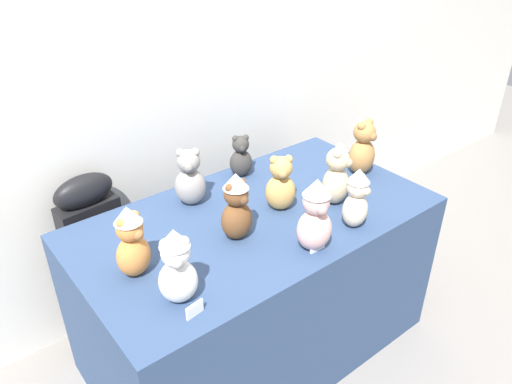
{
  "coord_description": "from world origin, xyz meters",
  "views": [
    {
      "loc": [
        -1.12,
        -1.17,
        1.98
      ],
      "look_at": [
        0.0,
        0.25,
        0.91
      ],
      "focal_mm": 34.76,
      "sensor_mm": 36.0,
      "label": 1
    }
  ],
  "objects_px": {
    "teddy_bear_chestnut": "(236,207)",
    "teddy_bear_ash": "(190,179)",
    "display_table": "(256,284)",
    "teddy_bear_caramel": "(363,149)",
    "teddy_bear_sand": "(336,177)",
    "teddy_bear_honey": "(281,185)",
    "instrument_case": "(97,258)",
    "teddy_bear_charcoal": "(241,157)",
    "teddy_bear_blush": "(315,216)",
    "teddy_bear_cream": "(356,198)",
    "teddy_bear_snow": "(177,267)",
    "teddy_bear_ginger": "(132,242)"
  },
  "relations": [
    {
      "from": "teddy_bear_chestnut",
      "to": "teddy_bear_caramel",
      "type": "distance_m",
      "value": 0.82
    },
    {
      "from": "teddy_bear_honey",
      "to": "teddy_bear_chestnut",
      "type": "bearing_deg",
      "value": -137.25
    },
    {
      "from": "teddy_bear_blush",
      "to": "teddy_bear_cream",
      "type": "relative_size",
      "value": 1.16
    },
    {
      "from": "teddy_bear_ginger",
      "to": "teddy_bear_caramel",
      "type": "relative_size",
      "value": 1.03
    },
    {
      "from": "teddy_bear_charcoal",
      "to": "teddy_bear_chestnut",
      "type": "bearing_deg",
      "value": -103.88
    },
    {
      "from": "teddy_bear_sand",
      "to": "teddy_bear_ash",
      "type": "bearing_deg",
      "value": 109.25
    },
    {
      "from": "teddy_bear_snow",
      "to": "teddy_bear_honey",
      "type": "relative_size",
      "value": 1.13
    },
    {
      "from": "teddy_bear_ginger",
      "to": "teddy_bear_snow",
      "type": "distance_m",
      "value": 0.23
    },
    {
      "from": "teddy_bear_chestnut",
      "to": "teddy_bear_snow",
      "type": "distance_m",
      "value": 0.41
    },
    {
      "from": "display_table",
      "to": "teddy_bear_snow",
      "type": "height_order",
      "value": "teddy_bear_snow"
    },
    {
      "from": "teddy_bear_caramel",
      "to": "teddy_bear_ash",
      "type": "bearing_deg",
      "value": 153.04
    },
    {
      "from": "teddy_bear_snow",
      "to": "teddy_bear_ginger",
      "type": "bearing_deg",
      "value": 128.44
    },
    {
      "from": "teddy_bear_sand",
      "to": "instrument_case",
      "type": "bearing_deg",
      "value": 108.61
    },
    {
      "from": "instrument_case",
      "to": "teddy_bear_blush",
      "type": "height_order",
      "value": "teddy_bear_blush"
    },
    {
      "from": "teddy_bear_snow",
      "to": "teddy_bear_cream",
      "type": "relative_size",
      "value": 1.1
    },
    {
      "from": "teddy_bear_sand",
      "to": "teddy_bear_honey",
      "type": "distance_m",
      "value": 0.26
    },
    {
      "from": "instrument_case",
      "to": "teddy_bear_ash",
      "type": "distance_m",
      "value": 0.66
    },
    {
      "from": "teddy_bear_chestnut",
      "to": "teddy_bear_honey",
      "type": "bearing_deg",
      "value": 5.74
    },
    {
      "from": "display_table",
      "to": "teddy_bear_sand",
      "type": "relative_size",
      "value": 5.73
    },
    {
      "from": "instrument_case",
      "to": "teddy_bear_snow",
      "type": "relative_size",
      "value": 3.14
    },
    {
      "from": "instrument_case",
      "to": "teddy_bear_cream",
      "type": "relative_size",
      "value": 3.44
    },
    {
      "from": "display_table",
      "to": "teddy_bear_charcoal",
      "type": "distance_m",
      "value": 0.62
    },
    {
      "from": "teddy_bear_sand",
      "to": "teddy_bear_honey",
      "type": "bearing_deg",
      "value": 120.86
    },
    {
      "from": "teddy_bear_sand",
      "to": "teddy_bear_blush",
      "type": "bearing_deg",
      "value": 177.47
    },
    {
      "from": "teddy_bear_blush",
      "to": "teddy_bear_honey",
      "type": "relative_size",
      "value": 1.19
    },
    {
      "from": "teddy_bear_caramel",
      "to": "teddy_bear_ash",
      "type": "relative_size",
      "value": 1.04
    },
    {
      "from": "teddy_bear_sand",
      "to": "teddy_bear_charcoal",
      "type": "bearing_deg",
      "value": 78.06
    },
    {
      "from": "display_table",
      "to": "teddy_bear_cream",
      "type": "relative_size",
      "value": 5.86
    },
    {
      "from": "teddy_bear_ginger",
      "to": "teddy_bear_ash",
      "type": "relative_size",
      "value": 1.06
    },
    {
      "from": "teddy_bear_chestnut",
      "to": "teddy_bear_ash",
      "type": "relative_size",
      "value": 1.08
    },
    {
      "from": "display_table",
      "to": "teddy_bear_ash",
      "type": "relative_size",
      "value": 5.77
    },
    {
      "from": "teddy_bear_ginger",
      "to": "teddy_bear_sand",
      "type": "distance_m",
      "value": 0.95
    },
    {
      "from": "teddy_bear_charcoal",
      "to": "teddy_bear_blush",
      "type": "distance_m",
      "value": 0.67
    },
    {
      "from": "teddy_bear_charcoal",
      "to": "teddy_bear_ginger",
      "type": "relative_size",
      "value": 0.75
    },
    {
      "from": "teddy_bear_cream",
      "to": "teddy_bear_sand",
      "type": "bearing_deg",
      "value": 49.85
    },
    {
      "from": "display_table",
      "to": "teddy_bear_snow",
      "type": "bearing_deg",
      "value": -154.82
    },
    {
      "from": "teddy_bear_sand",
      "to": "teddy_bear_chestnut",
      "type": "bearing_deg",
      "value": 140.42
    },
    {
      "from": "teddy_bear_snow",
      "to": "teddy_bear_charcoal",
      "type": "bearing_deg",
      "value": 64.55
    },
    {
      "from": "teddy_bear_ash",
      "to": "teddy_bear_cream",
      "type": "distance_m",
      "value": 0.73
    },
    {
      "from": "teddy_bear_blush",
      "to": "teddy_bear_sand",
      "type": "relative_size",
      "value": 1.13
    },
    {
      "from": "teddy_bear_snow",
      "to": "teddy_bear_blush",
      "type": "distance_m",
      "value": 0.57
    },
    {
      "from": "teddy_bear_honey",
      "to": "teddy_bear_cream",
      "type": "distance_m",
      "value": 0.33
    },
    {
      "from": "teddy_bear_snow",
      "to": "teddy_bear_caramel",
      "type": "height_order",
      "value": "teddy_bear_snow"
    },
    {
      "from": "teddy_bear_snow",
      "to": "teddy_bear_cream",
      "type": "xyz_separation_m",
      "value": [
        0.81,
        -0.06,
        -0.01
      ]
    },
    {
      "from": "teddy_bear_chestnut",
      "to": "teddy_bear_ash",
      "type": "xyz_separation_m",
      "value": [
        -0.01,
        0.34,
        -0.02
      ]
    },
    {
      "from": "teddy_bear_charcoal",
      "to": "teddy_bear_snow",
      "type": "relative_size",
      "value": 0.74
    },
    {
      "from": "teddy_bear_snow",
      "to": "teddy_bear_caramel",
      "type": "bearing_deg",
      "value": 35.97
    },
    {
      "from": "display_table",
      "to": "teddy_bear_caramel",
      "type": "relative_size",
      "value": 5.57
    },
    {
      "from": "teddy_bear_charcoal",
      "to": "teddy_bear_cream",
      "type": "bearing_deg",
      "value": -55.49
    },
    {
      "from": "teddy_bear_honey",
      "to": "teddy_bear_ginger",
      "type": "bearing_deg",
      "value": -147.95
    }
  ]
}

